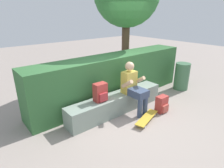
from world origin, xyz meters
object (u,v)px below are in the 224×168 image
Objects in this scene: person_skater at (133,86)px; skateboard_near_person at (147,118)px; backpack_on_bench at (100,93)px; bench_main at (117,103)px; trash_bin at (182,76)px; backpack_on_ground at (162,104)px.

skateboard_near_person is at bearing -99.39° from person_skater.
backpack_on_bench is at bearing 134.45° from skateboard_near_person.
person_skater is 0.78m from skateboard_near_person.
skateboard_near_person is at bearing -72.54° from bench_main.
bench_main is 0.79m from skateboard_near_person.
skateboard_near_person is 1.00× the size of trash_bin.
bench_main is 3.15× the size of trash_bin.
skateboard_near_person is 1.16m from backpack_on_bench.
bench_main is 6.47× the size of backpack_on_ground.
backpack_on_ground is 0.49× the size of trash_bin.
trash_bin reaches higher than bench_main.
skateboard_near_person is (-0.09, -0.53, -0.57)m from person_skater.
person_skater reaches higher than bench_main.
bench_main is at bearing 1.12° from backpack_on_bench.
bench_main is 3.14× the size of skateboard_near_person.
bench_main reaches higher than backpack_on_ground.
trash_bin is at bearing -3.16° from backpack_on_bench.
skateboard_near_person is 0.60m from backpack_on_ground.
backpack_on_ground is 1.76m from trash_bin.
backpack_on_ground is at bearing 4.77° from skateboard_near_person.
trash_bin reaches higher than backpack_on_ground.
person_skater reaches higher than skateboard_near_person.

